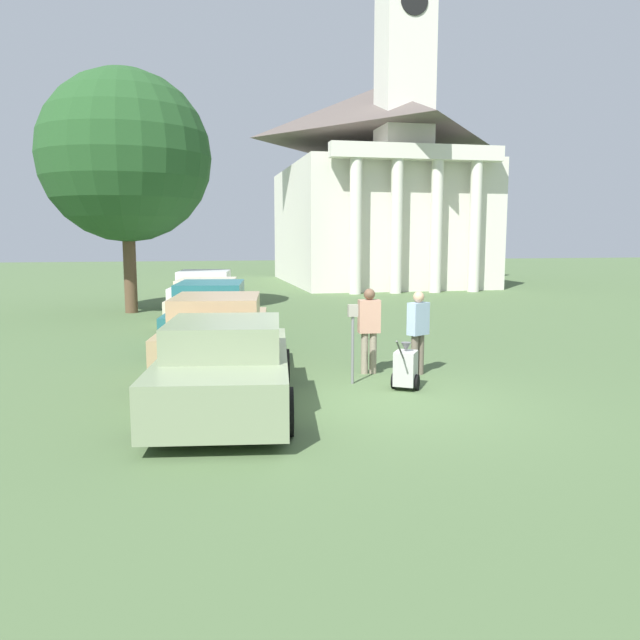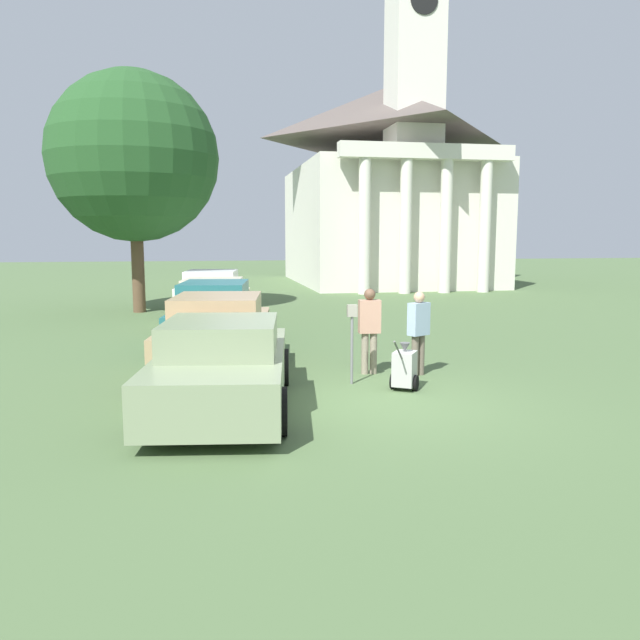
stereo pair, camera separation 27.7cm
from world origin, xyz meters
TOP-DOWN VIEW (x-y plane):
  - ground_plane at (0.00, 0.00)m, footprint 120.00×120.00m
  - parked_car_sage at (-2.54, 0.19)m, footprint 2.51×4.85m
  - parked_car_tan at (-2.54, 2.89)m, footprint 2.47×4.95m
  - parked_car_teal at (-2.54, 6.30)m, footprint 2.45×5.34m
  - parked_car_cream at (-2.54, 9.78)m, footprint 2.54×4.95m
  - parked_car_white at (-2.54, 12.84)m, footprint 2.56×5.02m
  - parking_meter at (-0.17, 1.41)m, footprint 0.18×0.09m
  - person_worker at (0.36, 2.16)m, footprint 0.43×0.25m
  - person_supervisor at (1.26, 1.86)m, footprint 0.47×0.39m
  - equipment_cart at (0.63, 0.80)m, footprint 0.69×0.94m
  - church at (7.48, 25.24)m, footprint 10.10×13.82m
  - shade_tree at (-5.11, 13.40)m, footprint 5.83×5.83m

SIDE VIEW (x-z plane):
  - ground_plane at x=0.00m, z-range 0.00..0.00m
  - equipment_cart at x=0.63m, z-range -0.11..0.89m
  - parked_car_sage at x=-2.54m, z-range -0.05..1.37m
  - parked_car_cream at x=-2.54m, z-range -0.04..1.37m
  - parked_car_white at x=-2.54m, z-range -0.03..1.46m
  - parked_car_tan at x=-2.54m, z-range -0.05..1.49m
  - parked_car_teal at x=-2.54m, z-range -0.06..1.51m
  - person_supervisor at x=1.26m, z-range 0.11..1.75m
  - person_worker at x=0.36m, z-range 0.12..1.80m
  - parking_meter at x=-0.17m, z-range 0.28..1.75m
  - shade_tree at x=-5.11m, z-range 1.23..9.55m
  - church at x=7.48m, z-range -5.45..17.38m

